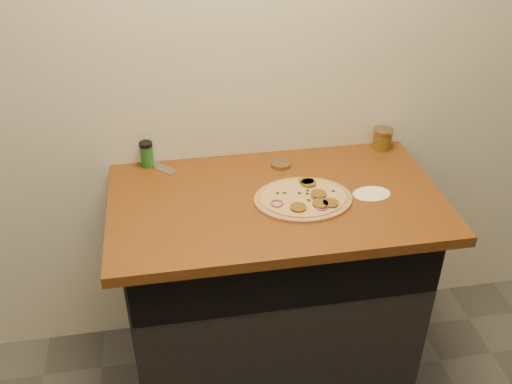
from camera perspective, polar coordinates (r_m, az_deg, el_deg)
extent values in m
cube|color=beige|center=(2.15, 0.44, 14.49)|extent=(4.00, 0.02, 2.70)
cube|color=black|center=(2.37, 1.64, -9.55)|extent=(1.10, 0.60, 0.86)
cube|color=brown|center=(2.07, 1.99, -0.89)|extent=(1.20, 0.70, 0.04)
cylinder|color=tan|center=(2.04, 4.74, -0.71)|extent=(0.35, 0.35, 0.01)
cylinder|color=beige|center=(2.04, 4.75, -0.52)|extent=(0.31, 0.31, 0.00)
cylinder|color=brown|center=(2.05, 6.28, -0.22)|extent=(0.06, 0.06, 0.01)
cylinder|color=brown|center=(2.12, 5.07, 1.10)|extent=(0.06, 0.06, 0.01)
cylinder|color=brown|center=(2.10, 5.28, 0.89)|extent=(0.06, 0.06, 0.01)
cylinder|color=brown|center=(2.00, 7.49, -1.10)|extent=(0.06, 0.06, 0.01)
cylinder|color=brown|center=(1.97, 4.24, -1.55)|extent=(0.06, 0.06, 0.01)
cylinder|color=brown|center=(2.00, 6.45, -1.18)|extent=(0.06, 0.06, 0.01)
torus|color=#7D2F74|center=(1.98, 6.62, -1.45)|extent=(0.05, 0.05, 0.01)
torus|color=#7D2F74|center=(1.99, 2.10, -1.14)|extent=(0.05, 0.05, 0.01)
torus|color=#7D2F74|center=(2.00, 6.78, -1.06)|extent=(0.05, 0.05, 0.01)
torus|color=#7D2F74|center=(2.03, 6.13, -0.48)|extent=(0.05, 0.05, 0.01)
cube|color=black|center=(2.05, 5.17, -0.16)|extent=(0.02, 0.01, 0.00)
cube|color=black|center=(2.06, 5.95, -0.02)|extent=(0.01, 0.01, 0.00)
cube|color=black|center=(2.05, 2.17, -0.08)|extent=(0.01, 0.01, 0.00)
cube|color=black|center=(2.11, 5.18, 0.87)|extent=(0.01, 0.01, 0.00)
cube|color=black|center=(2.05, 2.87, -0.08)|extent=(0.01, 0.01, 0.00)
cube|color=black|center=(2.08, 7.73, 0.11)|extent=(0.01, 0.01, 0.00)
cube|color=black|center=(2.07, 5.18, 0.16)|extent=(0.01, 0.01, 0.00)
cube|color=black|center=(2.05, 4.35, -0.11)|extent=(0.01, 0.02, 0.00)
cube|color=black|center=(2.02, 5.30, -0.81)|extent=(0.01, 0.02, 0.00)
cube|color=black|center=(1.98, 6.95, -1.61)|extent=(0.01, 0.01, 0.00)
cube|color=#B7BAC1|center=(2.28, -10.26, 2.71)|extent=(0.19, 0.19, 0.01)
cube|color=black|center=(2.38, -12.95, 3.85)|extent=(0.10, 0.10, 0.02)
cylinder|color=#988058|center=(2.24, 2.50, 2.81)|extent=(0.09, 0.09, 0.02)
cylinder|color=maroon|center=(2.41, 12.49, 5.08)|extent=(0.08, 0.08, 0.07)
cylinder|color=#988058|center=(2.39, 12.62, 5.99)|extent=(0.08, 0.08, 0.01)
cylinder|color=#1D5D21|center=(2.26, -10.85, 3.56)|extent=(0.05, 0.05, 0.09)
cylinder|color=black|center=(2.24, -10.99, 4.70)|extent=(0.05, 0.05, 0.02)
cylinder|color=white|center=(2.11, 11.47, -0.17)|extent=(0.15, 0.15, 0.00)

